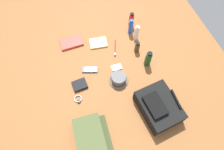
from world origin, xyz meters
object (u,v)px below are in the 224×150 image
at_px(sunscreen_spray, 131,20).
at_px(wristwatch, 78,99).
at_px(backpack, 158,107).
at_px(cologne_bottle, 137,47).
at_px(deodorant_spray, 131,27).
at_px(toothpaste_tube, 137,33).
at_px(wallet, 80,85).
at_px(bucket_hat, 119,79).
at_px(shampoo_bottle, 148,59).
at_px(toiletry_pouch, 91,137).
at_px(media_player, 116,67).
at_px(toothbrush, 115,49).
at_px(paperback_novel, 71,42).
at_px(cell_phone, 90,70).
at_px(notepad, 98,43).

xyz_separation_m(sunscreen_spray, wristwatch, (0.59, -0.64, -0.06)).
bearing_deg(backpack, wristwatch, -114.70).
relative_size(backpack, cologne_bottle, 3.27).
relative_size(backpack, deodorant_spray, 2.25).
relative_size(toothpaste_tube, wallet, 1.42).
height_order(backpack, bucket_hat, backpack).
height_order(bucket_hat, toothpaste_tube, toothpaste_tube).
xyz_separation_m(shampoo_bottle, wristwatch, (0.14, -0.62, -0.07)).
height_order(toiletry_pouch, sunscreen_spray, sunscreen_spray).
height_order(toothpaste_tube, shampoo_bottle, same).
bearing_deg(media_player, cologne_bottle, 116.98).
bearing_deg(bucket_hat, deodorant_spray, 149.73).
height_order(bucket_hat, toothbrush, bucket_hat).
bearing_deg(sunscreen_spray, cologne_bottle, -10.13).
xyz_separation_m(toiletry_pouch, cologne_bottle, (-0.59, 0.56, 0.00)).
distance_m(paperback_novel, cell_phone, 0.33).
bearing_deg(toothbrush, shampoo_bottle, 43.26).
height_order(backpack, toothbrush, backpack).
bearing_deg(media_player, toothpaste_tube, 132.84).
xyz_separation_m(sunscreen_spray, notepad, (0.12, -0.35, -0.06)).
bearing_deg(toothbrush, backpack, 12.01).
height_order(cologne_bottle, shampoo_bottle, shampoo_bottle).
xyz_separation_m(bucket_hat, toothbrush, (-0.30, 0.07, -0.02)).
distance_m(cell_phone, toothbrush, 0.30).
relative_size(sunscreen_spray, shampoo_bottle, 0.93).
bearing_deg(paperback_novel, bucket_hat, 30.65).
relative_size(deodorant_spray, paperback_novel, 0.77).
bearing_deg(paperback_novel, media_player, 40.18).
bearing_deg(toiletry_pouch, wristwatch, -175.15).
height_order(shampoo_bottle, media_player, shampoo_bottle).
bearing_deg(notepad, cell_phone, -23.74).
xyz_separation_m(backpack, shampoo_bottle, (-0.39, 0.08, 0.01)).
height_order(shampoo_bottle, toothbrush, shampoo_bottle).
bearing_deg(toiletry_pouch, cell_phone, 166.89).
bearing_deg(toothbrush, deodorant_spray, 126.49).
bearing_deg(backpack, deodorant_spray, 175.35).
xyz_separation_m(toothpaste_tube, wristwatch, (0.42, -0.63, -0.07)).
bearing_deg(backpack, shampoo_bottle, 168.57).
bearing_deg(paperback_novel, shampoo_bottle, 54.40).
relative_size(bucket_hat, wristwatch, 2.18).
height_order(deodorant_spray, notepad, deodorant_spray).
xyz_separation_m(sunscreen_spray, cologne_bottle, (0.29, -0.05, -0.02)).
relative_size(backpack, sunscreen_spray, 2.40).
height_order(paperback_novel, cell_phone, paperback_novel).
relative_size(toothpaste_tube, cologne_bottle, 1.46).
distance_m(sunscreen_spray, toothpaste_tube, 0.16).
bearing_deg(wristwatch, toothbrush, 131.48).
height_order(sunscreen_spray, deodorant_spray, deodorant_spray).
bearing_deg(toothpaste_tube, deodorant_spray, -163.64).
distance_m(backpack, toothbrush, 0.63).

